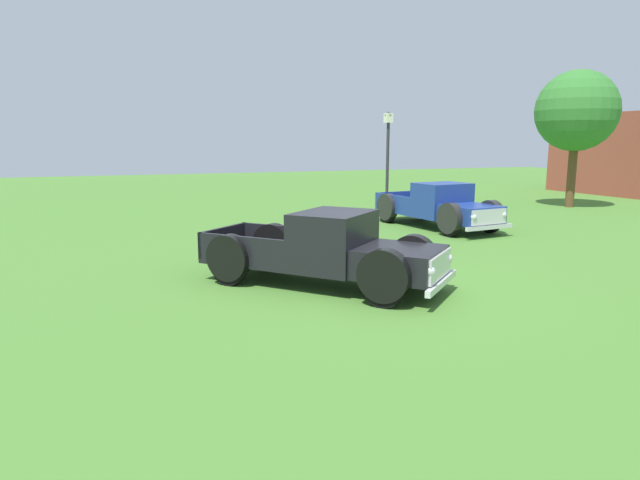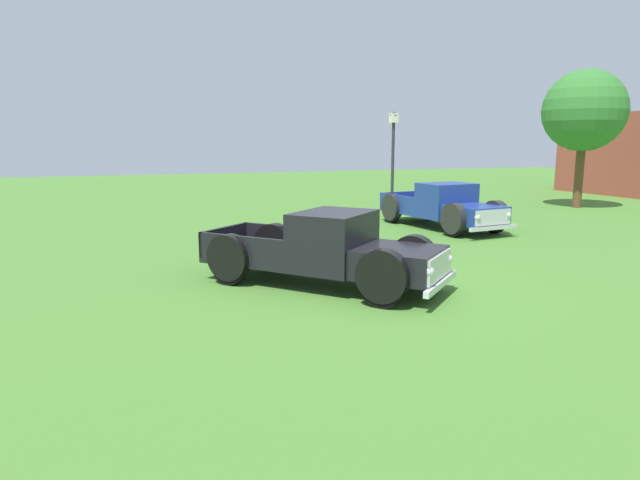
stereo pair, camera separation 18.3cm
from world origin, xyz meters
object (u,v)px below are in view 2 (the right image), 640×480
(pickup_truck_behind_right, at_px, (447,207))
(lamp_post_near, at_px, (393,160))
(pickup_truck_foreground, at_px, (336,252))
(oak_tree_east, at_px, (584,111))

(pickup_truck_behind_right, height_order, lamp_post_near, lamp_post_near)
(pickup_truck_foreground, xyz_separation_m, lamp_post_near, (-9.88, 6.43, 1.37))
(pickup_truck_foreground, bearing_deg, lamp_post_near, 146.96)
(lamp_post_near, height_order, oak_tree_east, oak_tree_east)
(pickup_truck_foreground, bearing_deg, oak_tree_east, 120.24)
(oak_tree_east, bearing_deg, lamp_post_near, -99.43)
(pickup_truck_behind_right, relative_size, lamp_post_near, 1.26)
(lamp_post_near, bearing_deg, pickup_truck_foreground, -33.04)
(pickup_truck_foreground, height_order, oak_tree_east, oak_tree_east)
(pickup_truck_behind_right, distance_m, oak_tree_east, 9.71)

